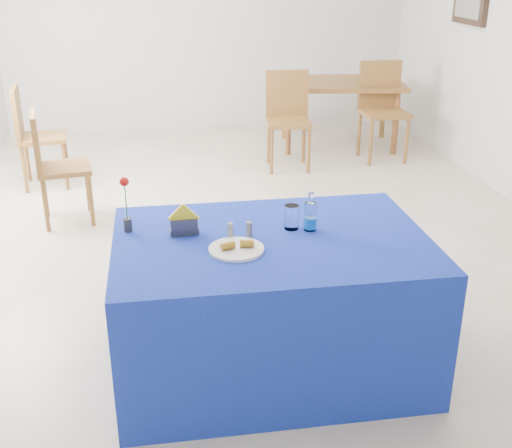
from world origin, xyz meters
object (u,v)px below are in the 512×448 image
Objects in this scene: chair_bg_right at (382,103)px; chair_win_b at (32,130)px; water_bottle at (310,217)px; chair_bg_left at (288,113)px; plate at (236,249)px; blue_table at (271,303)px; chair_win_a at (52,160)px; oak_table at (339,88)px.

chair_bg_right reaches higher than chair_win_b.
water_bottle is 0.22× the size of chair_bg_left.
blue_table is at bearing 32.19° from plate.
plate is at bearing -154.54° from water_bottle.
chair_win_a is 1.02m from chair_win_b.
plate is 1.26× the size of water_bottle.
oak_table is (1.55, 4.19, 0.30)m from blue_table.
water_bottle is 3.97m from chair_bg_right.
chair_bg_right is 3.57m from chair_win_a.
blue_table is at bearing -157.54° from chair_win_a.
water_bottle is 0.21× the size of chair_bg_right.
blue_table is at bearing -157.63° from chair_win_b.
chair_win_a reaches higher than blue_table.
oak_table is (1.74, 4.31, -0.09)m from plate.
chair_bg_left reaches higher than oak_table.
plate reaches higher than blue_table.
blue_table is 1.05× the size of oak_table.
chair_win_a is at bearing 126.26° from water_bottle.
chair_win_a is at bearing 121.58° from blue_table.
oak_table is 3.51m from chair_win_a.
blue_table is 3.68m from chair_win_b.
plate is 0.45m from blue_table.
blue_table is 1.71× the size of chair_win_a.
water_bottle is at bearing -152.86° from chair_win_a.
chair_bg_left is 0.95× the size of chair_bg_right.
chair_bg_right is at bearing 13.32° from chair_bg_left.
water_bottle is at bearing -94.44° from chair_bg_left.
oak_table is 0.62m from chair_bg_right.
chair_win_a is (-3.28, -1.39, -0.06)m from chair_bg_right.
plate is 4.33m from chair_bg_right.
water_bottle reaches higher than blue_table.
water_bottle is at bearing -154.14° from chair_win_b.
blue_table is at bearing -161.34° from water_bottle.
chair_win_b is (-0.31, 0.97, 0.02)m from chair_win_a.
plate is at bearing -112.00° from oak_table.
blue_table is at bearing -117.30° from chair_bg_right.
chair_bg_left is at bearing 80.26° from water_bottle.
blue_table is 2.68m from chair_win_a.
blue_table is 0.51m from water_bottle.
water_bottle is at bearing 25.46° from plate.
chair_bg_right is 3.62m from chair_win_b.
chair_win_a is (-1.62, 2.21, -0.29)m from water_bottle.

